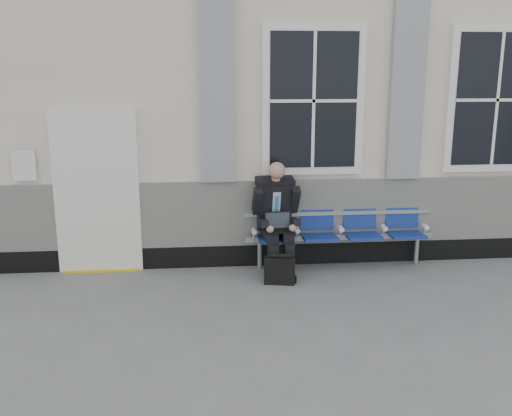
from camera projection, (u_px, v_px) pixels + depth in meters
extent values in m
plane|color=slate|center=(510.00, 298.00, 6.79)|extent=(70.00, 70.00, 0.00)
cube|color=silver|center=(415.00, 103.00, 9.68)|extent=(14.00, 4.00, 4.20)
cube|color=black|center=(457.00, 248.00, 8.17)|extent=(14.00, 0.10, 0.30)
cube|color=silver|center=(461.00, 208.00, 8.02)|extent=(14.00, 0.08, 0.90)
cube|color=gray|center=(217.00, 89.00, 7.30)|extent=(0.45, 0.14, 2.40)
cube|color=gray|center=(407.00, 89.00, 7.53)|extent=(0.45, 0.14, 2.40)
cube|color=white|center=(313.00, 101.00, 7.47)|extent=(1.35, 0.10, 1.95)
cube|color=black|center=(314.00, 101.00, 7.42)|extent=(1.15, 0.02, 1.75)
cube|color=white|center=(495.00, 100.00, 7.70)|extent=(1.35, 0.10, 1.95)
cube|color=black|center=(497.00, 100.00, 7.65)|extent=(1.15, 0.02, 1.75)
cube|color=black|center=(99.00, 192.00, 7.63)|extent=(0.95, 0.30, 2.10)
cube|color=white|center=(97.00, 194.00, 7.49)|extent=(1.10, 0.10, 2.20)
cube|color=gold|center=(103.00, 268.00, 7.76)|extent=(0.95, 0.30, 0.02)
cube|color=white|center=(24.00, 165.00, 7.31)|extent=(0.30, 0.02, 0.40)
cube|color=#9EA0A3|center=(340.00, 237.00, 7.78)|extent=(2.60, 0.07, 0.07)
cube|color=#9EA0A3|center=(338.00, 213.00, 7.83)|extent=(2.60, 0.05, 0.05)
cylinder|color=#9EA0A3|center=(260.00, 255.00, 7.74)|extent=(0.06, 0.06, 0.39)
cylinder|color=#9EA0A3|center=(417.00, 250.00, 7.94)|extent=(0.06, 0.06, 0.39)
cube|color=navy|center=(275.00, 238.00, 7.62)|extent=(0.46, 0.42, 0.07)
cube|color=navy|center=(273.00, 216.00, 7.76)|extent=(0.46, 0.10, 0.40)
cube|color=navy|center=(319.00, 237.00, 7.67)|extent=(0.46, 0.42, 0.07)
cube|color=navy|center=(317.00, 215.00, 7.81)|extent=(0.46, 0.10, 0.40)
cube|color=navy|center=(363.00, 236.00, 7.73)|extent=(0.46, 0.42, 0.07)
cube|color=navy|center=(359.00, 214.00, 7.87)|extent=(0.46, 0.10, 0.40)
cube|color=navy|center=(406.00, 235.00, 7.78)|extent=(0.46, 0.42, 0.07)
cube|color=navy|center=(402.00, 213.00, 7.92)|extent=(0.46, 0.10, 0.40)
cylinder|color=white|center=(254.00, 231.00, 7.60)|extent=(0.07, 0.12, 0.07)
cylinder|color=white|center=(297.00, 230.00, 7.65)|extent=(0.07, 0.12, 0.07)
cylinder|color=white|center=(341.00, 229.00, 7.71)|extent=(0.07, 0.12, 0.07)
cylinder|color=white|center=(384.00, 228.00, 7.76)|extent=(0.07, 0.12, 0.07)
cylinder|color=white|center=(425.00, 227.00, 7.81)|extent=(0.07, 0.12, 0.07)
cube|color=black|center=(274.00, 278.00, 7.31)|extent=(0.14, 0.28, 0.09)
cube|color=black|center=(290.00, 277.00, 7.35)|extent=(0.14, 0.28, 0.09)
cube|color=black|center=(273.00, 261.00, 7.33)|extent=(0.14, 0.15, 0.47)
cube|color=black|center=(289.00, 261.00, 7.36)|extent=(0.14, 0.15, 0.47)
cube|color=black|center=(270.00, 234.00, 7.48)|extent=(0.19, 0.48, 0.15)
cube|color=black|center=(285.00, 234.00, 7.51)|extent=(0.19, 0.48, 0.15)
cube|color=black|center=(274.00, 205.00, 7.61)|extent=(0.47, 0.39, 0.66)
cube|color=#A5BFD9|center=(276.00, 205.00, 7.49)|extent=(0.11, 0.11, 0.37)
cube|color=#2A7AC5|center=(276.00, 207.00, 7.48)|extent=(0.05, 0.08, 0.31)
cube|color=black|center=(275.00, 182.00, 7.51)|extent=(0.52, 0.29, 0.15)
cylinder|color=tan|center=(276.00, 178.00, 7.44)|extent=(0.11, 0.11, 0.10)
sphere|color=tan|center=(277.00, 170.00, 7.36)|extent=(0.22, 0.22, 0.22)
cube|color=black|center=(257.00, 201.00, 7.45)|extent=(0.13, 0.30, 0.39)
cube|color=black|center=(295.00, 200.00, 7.54)|extent=(0.13, 0.30, 0.39)
cube|color=black|center=(263.00, 223.00, 7.34)|extent=(0.12, 0.33, 0.15)
cube|color=black|center=(295.00, 222.00, 7.41)|extent=(0.12, 0.33, 0.15)
sphere|color=tan|center=(270.00, 229.00, 7.22)|extent=(0.09, 0.09, 0.09)
sphere|color=tan|center=(293.00, 228.00, 7.27)|extent=(0.09, 0.09, 0.09)
cube|color=black|center=(280.00, 231.00, 7.33)|extent=(0.36, 0.27, 0.02)
cube|color=black|center=(278.00, 220.00, 7.42)|extent=(0.35, 0.12, 0.22)
cube|color=black|center=(278.00, 220.00, 7.42)|extent=(0.32, 0.10, 0.19)
cube|color=black|center=(280.00, 270.00, 7.21)|extent=(0.41, 0.23, 0.34)
cylinder|color=black|center=(280.00, 256.00, 7.17)|extent=(0.31, 0.12, 0.06)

